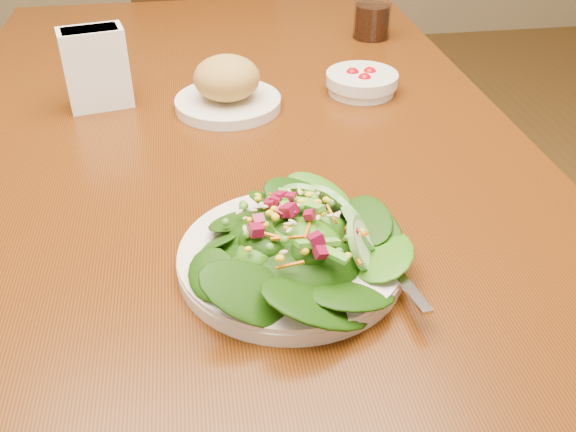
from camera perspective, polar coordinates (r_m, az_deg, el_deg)
The scene contains 8 objects.
ground_plane at distance 1.52m, azimuth -3.86°, elevation -18.16°, with size 5.00×5.00×0.00m, color brown.
dining_table at distance 1.08m, azimuth -5.17°, elevation 3.34°, with size 0.90×1.40×0.75m.
chair_far at distance 2.02m, azimuth -6.03°, elevation 13.21°, with size 0.53×0.54×0.90m.
salad_plate at distance 0.71m, azimuth 0.98°, elevation -2.67°, with size 0.26×0.25×0.07m.
bread_plate at distance 1.07m, azimuth -5.42°, elevation 11.30°, with size 0.17×0.17×0.09m.
tomato_bowl at distance 1.14m, azimuth 6.57°, elevation 11.74°, with size 0.12×0.12×0.04m.
drinking_glass at distance 1.40m, azimuth 7.54°, elevation 17.73°, with size 0.08×0.08×0.14m.
napkin_holder at distance 1.10m, azimuth -16.72°, elevation 12.64°, with size 0.11×0.07×0.13m.
Camera 1 is at (-0.05, -0.92, 1.20)m, focal length 40.00 mm.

